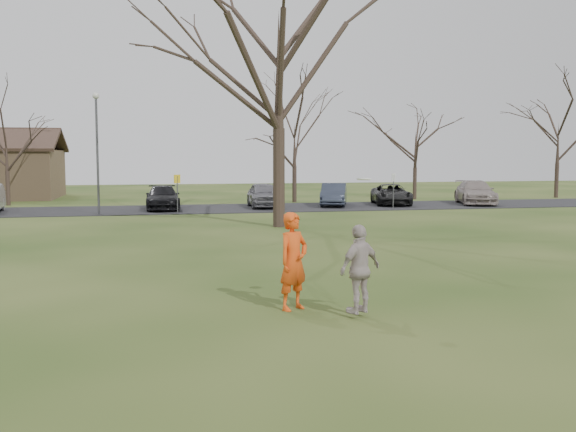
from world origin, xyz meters
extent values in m
plane|color=#1E380F|center=(0.00, 0.00, 0.00)|extent=(120.00, 120.00, 0.00)
cube|color=black|center=(0.00, 25.00, 0.02)|extent=(62.00, 6.50, 0.04)
imported|color=#E74A13|center=(-0.68, 0.37, 0.96)|extent=(0.83, 0.76, 1.91)
imported|color=black|center=(-2.70, 24.96, 0.70)|extent=(1.88, 4.56, 1.32)
imported|color=slate|center=(3.16, 25.21, 0.78)|extent=(1.95, 4.40, 1.47)
imported|color=#2F3646|center=(7.51, 25.39, 0.73)|extent=(2.73, 4.40, 1.37)
imported|color=black|center=(11.24, 25.46, 0.68)|extent=(3.07, 4.94, 1.28)
imported|color=gray|center=(16.65, 24.91, 0.77)|extent=(3.50, 5.42, 1.46)
imported|color=#B1A29F|center=(0.38, -0.51, 0.92)|extent=(1.05, 0.81, 1.66)
cylinder|color=white|center=(0.47, -0.43, 2.58)|extent=(0.27, 0.27, 0.06)
cylinder|color=#47474C|center=(-6.00, 22.50, 3.00)|extent=(0.12, 0.12, 6.00)
sphere|color=beige|center=(-6.00, 22.50, 6.10)|extent=(0.34, 0.34, 0.34)
cylinder|color=#47474C|center=(-2.00, 22.00, 1.00)|extent=(0.06, 0.06, 2.00)
cube|color=yellow|center=(-2.00, 22.00, 1.85)|extent=(0.35, 0.35, 0.45)
cylinder|color=#47474C|center=(10.00, 22.00, 1.00)|extent=(0.06, 0.06, 2.00)
cube|color=silver|center=(10.00, 22.00, 1.85)|extent=(0.35, 0.35, 0.45)
camera|label=1|loc=(-3.39, -11.56, 2.98)|focal=39.56mm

